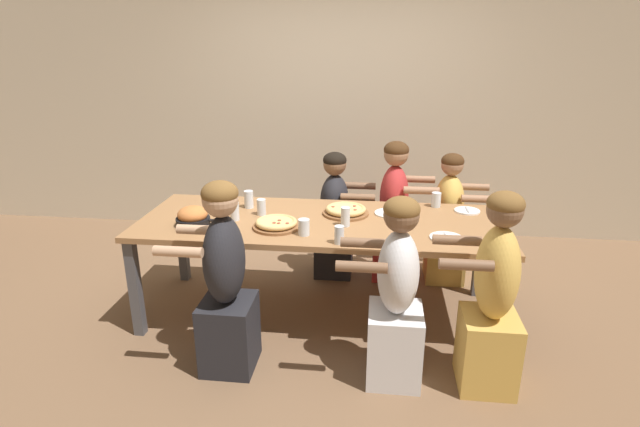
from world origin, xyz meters
TOP-DOWN VIEW (x-y plane):
  - ground_plane at (0.00, 0.00)m, footprint 18.00×18.00m
  - restaurant_back_panel at (0.00, 1.84)m, footprint 10.00×0.06m
  - dining_table at (0.00, 0.00)m, footprint 2.58×0.98m
  - pizza_board_main at (-0.28, -0.18)m, footprint 0.33×0.33m
  - pizza_board_second at (0.17, 0.15)m, footprint 0.34×0.34m
  - skillet_bowl at (-0.86, -0.20)m, footprint 0.34×0.23m
  - empty_plate_a at (0.86, -0.26)m, footprint 0.22×0.22m
  - empty_plate_b at (1.08, 0.32)m, footprint 0.19×0.19m
  - empty_plate_c at (0.50, 0.19)m, footprint 0.22×0.22m
  - drinking_glass_a at (-0.44, 0.07)m, footprint 0.07×0.07m
  - drinking_glass_b at (-0.61, -0.07)m, footprint 0.07×0.07m
  - drinking_glass_c at (-0.07, -0.30)m, footprint 0.08×0.08m
  - drinking_glass_d at (0.19, -0.09)m, footprint 0.06×0.06m
  - drinking_glass_e at (0.17, -0.42)m, footprint 0.06×0.06m
  - drinking_glass_f at (-0.57, 0.22)m, footprint 0.07×0.07m
  - drinking_glass_g at (0.85, 0.41)m, footprint 0.07×0.07m
  - diner_far_midright at (0.55, 0.71)m, footprint 0.51×0.40m
  - diner_far_center at (0.04, 0.71)m, footprint 0.51×0.40m
  - diner_near_right at (1.08, -0.71)m, footprint 0.51×0.40m
  - diner_near_midleft at (-0.49, -0.71)m, footprint 0.51×0.40m
  - diner_near_midright at (0.53, -0.71)m, footprint 0.51×0.40m
  - diner_far_right at (1.00, 0.71)m, footprint 0.51×0.40m

SIDE VIEW (x-z plane):
  - ground_plane at x=0.00m, z-range 0.00..0.00m
  - diner_far_center at x=0.04m, z-range -0.05..1.05m
  - diner_far_right at x=1.00m, z-range -0.05..1.06m
  - diner_near_midright at x=0.53m, z-range -0.04..1.12m
  - diner_far_midright at x=0.55m, z-range -0.04..1.16m
  - diner_near_right at x=1.08m, z-range -0.05..1.17m
  - diner_near_midleft at x=-0.49m, z-range -0.04..1.18m
  - dining_table at x=0.00m, z-range 0.31..1.06m
  - empty_plate_c at x=0.50m, z-range 0.75..0.77m
  - empty_plate_a at x=0.86m, z-range 0.75..0.77m
  - empty_plate_b at x=1.08m, z-range 0.75..0.77m
  - pizza_board_main at x=-0.28m, z-range 0.75..0.81m
  - pizza_board_second at x=0.17m, z-range 0.75..0.81m
  - drinking_glass_c at x=-0.07m, z-range 0.75..0.85m
  - drinking_glass_g at x=0.85m, z-range 0.74..0.86m
  - drinking_glass_a at x=-0.44m, z-range 0.74..0.86m
  - drinking_glass_e at x=0.17m, z-range 0.75..0.86m
  - drinking_glass_b at x=-0.61m, z-range 0.74..0.87m
  - drinking_glass_d at x=0.19m, z-range 0.74..0.88m
  - skillet_bowl at x=-0.86m, z-range 0.74..0.88m
  - drinking_glass_f at x=-0.57m, z-range 0.75..0.89m
  - restaurant_back_panel at x=0.00m, z-range 0.00..3.20m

